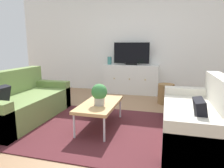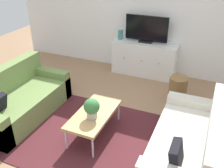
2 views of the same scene
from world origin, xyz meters
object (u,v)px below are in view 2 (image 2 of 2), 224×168
coffee_table (94,115)px  wicker_basket (178,88)px  couch_left_side (18,101)px  couch_right_side (192,147)px  potted_plant (92,108)px  flat_screen_tv (147,29)px  glass_vase (120,35)px  tv_console (144,59)px

coffee_table → wicker_basket: size_ratio=2.36×
couch_left_side → wicker_basket: size_ratio=4.04×
couch_right_side → wicker_basket: 1.68m
potted_plant → wicker_basket: bearing=61.1°
coffee_table → potted_plant: (0.03, -0.12, 0.20)m
flat_screen_tv → glass_vase: (-0.58, -0.02, -0.18)m
couch_right_side → tv_console: size_ratio=1.24×
couch_right_side → wicker_basket: size_ratio=4.04×
couch_right_side → glass_vase: bearing=129.5°
tv_console → wicker_basket: size_ratio=3.26×
couch_right_side → glass_vase: size_ratio=8.54×
glass_vase → flat_screen_tv: bearing=2.0°
flat_screen_tv → wicker_basket: size_ratio=2.13×
coffee_table → glass_vase: size_ratio=5.00×
glass_vase → wicker_basket: 1.78m
potted_plant → couch_right_side: bearing=3.5°
couch_left_side → glass_vase: 2.61m
coffee_table → tv_console: tv_console is taller
coffee_table → wicker_basket: 1.86m
tv_console → glass_vase: glass_vase is taller
tv_console → wicker_basket: bearing=-40.5°
glass_vase → wicker_basket: size_ratio=0.47×
wicker_basket → potted_plant: bearing=-118.9°
tv_console → wicker_basket: tv_console is taller
coffee_table → glass_vase: bearing=102.2°
potted_plant → tv_console: 2.47m
couch_right_side → coffee_table: bearing=178.7°
coffee_table → wicker_basket: bearing=58.5°
potted_plant → tv_console: size_ratio=0.22×
glass_vase → wicker_basket: glass_vase is taller
coffee_table → glass_vase: (-0.51, 2.34, 0.49)m
coffee_table → tv_console: (0.07, 2.34, 0.02)m
potted_plant → glass_vase: 2.53m
coffee_table → flat_screen_tv: 2.46m
couch_left_side → coffee_table: 1.43m
glass_vase → wicker_basket: (1.48, -0.77, -0.63)m
couch_left_side → tv_console: 2.81m
couch_right_side → coffee_table: couch_right_side is taller
couch_left_side → couch_right_side: same height
couch_left_side → coffee_table: couch_left_side is taller
coffee_table → couch_right_side: bearing=-1.3°
coffee_table → potted_plant: size_ratio=3.26×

